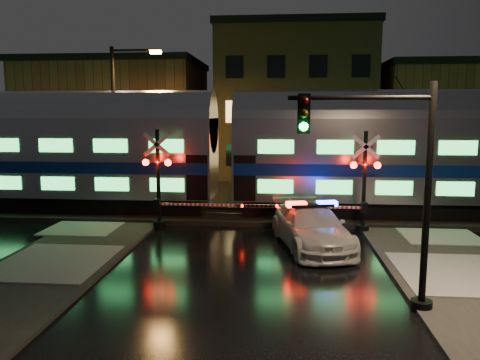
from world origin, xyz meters
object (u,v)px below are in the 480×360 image
Objects in this scene: police_car at (311,226)px; crossing_signal_right at (356,191)px; crossing_signal_left at (166,188)px; traffic_light at (391,193)px; streetlight at (119,113)px.

police_car is 0.96× the size of crossing_signal_right.
traffic_light is (7.74, -8.02, 1.28)m from crossing_signal_left.
traffic_light is at bearing -50.62° from streetlight.
crossing_signal_left is 0.70× the size of streetlight.
crossing_signal_right is 0.99× the size of crossing_signal_left.
traffic_light reaches higher than crossing_signal_right.
streetlight reaches higher than crossing_signal_right.
crossing_signal_right is 8.14m from traffic_light.
streetlight reaches higher than police_car.
traffic_light reaches higher than crossing_signal_left.
police_car is at bearing -130.84° from crossing_signal_right.
police_car is 3.20m from crossing_signal_right.
crossing_signal_left is (-8.17, 0.00, 0.02)m from crossing_signal_right.
streetlight is at bearing 122.92° from crossing_signal_left.
traffic_light is at bearing -46.01° from crossing_signal_left.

